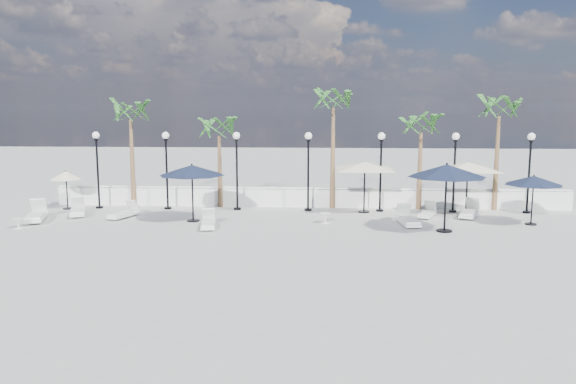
# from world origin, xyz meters

# --- Properties ---
(ground) EXTENTS (100.00, 100.00, 0.00)m
(ground) POSITION_xyz_m (0.00, 0.00, 0.00)
(ground) COLOR #ACACA7
(ground) RESTS_ON ground
(balustrade) EXTENTS (26.00, 0.30, 1.01)m
(balustrade) POSITION_xyz_m (0.00, 7.50, 0.47)
(balustrade) COLOR silver
(balustrade) RESTS_ON ground
(lamppost_0) EXTENTS (0.36, 0.36, 3.84)m
(lamppost_0) POSITION_xyz_m (-10.50, 6.50, 2.49)
(lamppost_0) COLOR black
(lamppost_0) RESTS_ON ground
(lamppost_1) EXTENTS (0.36, 0.36, 3.84)m
(lamppost_1) POSITION_xyz_m (-7.00, 6.50, 2.49)
(lamppost_1) COLOR black
(lamppost_1) RESTS_ON ground
(lamppost_2) EXTENTS (0.36, 0.36, 3.84)m
(lamppost_2) POSITION_xyz_m (-3.50, 6.50, 2.49)
(lamppost_2) COLOR black
(lamppost_2) RESTS_ON ground
(lamppost_3) EXTENTS (0.36, 0.36, 3.84)m
(lamppost_3) POSITION_xyz_m (0.00, 6.50, 2.49)
(lamppost_3) COLOR black
(lamppost_3) RESTS_ON ground
(lamppost_4) EXTENTS (0.36, 0.36, 3.84)m
(lamppost_4) POSITION_xyz_m (3.50, 6.50, 2.49)
(lamppost_4) COLOR black
(lamppost_4) RESTS_ON ground
(lamppost_5) EXTENTS (0.36, 0.36, 3.84)m
(lamppost_5) POSITION_xyz_m (7.00, 6.50, 2.49)
(lamppost_5) COLOR black
(lamppost_5) RESTS_ON ground
(lamppost_6) EXTENTS (0.36, 0.36, 3.84)m
(lamppost_6) POSITION_xyz_m (10.50, 6.50, 2.49)
(lamppost_6) COLOR black
(lamppost_6) RESTS_ON ground
(palm_0) EXTENTS (2.60, 2.60, 5.50)m
(palm_0) POSITION_xyz_m (-9.00, 7.30, 4.53)
(palm_0) COLOR brown
(palm_0) RESTS_ON ground
(palm_1) EXTENTS (2.60, 2.60, 4.70)m
(palm_1) POSITION_xyz_m (-4.50, 7.30, 3.75)
(palm_1) COLOR brown
(palm_1) RESTS_ON ground
(palm_2) EXTENTS (2.60, 2.60, 6.10)m
(palm_2) POSITION_xyz_m (1.20, 7.30, 5.12)
(palm_2) COLOR brown
(palm_2) RESTS_ON ground
(palm_3) EXTENTS (2.60, 2.60, 4.90)m
(palm_3) POSITION_xyz_m (5.50, 7.30, 3.95)
(palm_3) COLOR brown
(palm_3) RESTS_ON ground
(palm_4) EXTENTS (2.60, 2.60, 5.70)m
(palm_4) POSITION_xyz_m (9.20, 7.30, 4.73)
(palm_4) COLOR brown
(palm_4) RESTS_ON ground
(lounger_0) EXTENTS (1.35, 2.28, 0.81)m
(lounger_0) POSITION_xyz_m (-12.01, 3.10, 0.27)
(lounger_0) COLOR silver
(lounger_0) RESTS_ON ground
(lounger_1) EXTENTS (1.29, 2.02, 0.72)m
(lounger_1) POSITION_xyz_m (-10.75, 4.52, 0.24)
(lounger_1) COLOR silver
(lounger_1) RESTS_ON ground
(lounger_2) EXTENTS (1.08, 1.87, 0.67)m
(lounger_2) POSITION_xyz_m (-8.39, 4.09, 0.22)
(lounger_2) COLOR silver
(lounger_2) RESTS_ON ground
(lounger_3) EXTENTS (0.86, 1.83, 0.66)m
(lounger_3) POSITION_xyz_m (-4.07, 2.18, 0.22)
(lounger_3) COLOR silver
(lounger_3) RESTS_ON ground
(lounger_4) EXTENTS (1.10, 1.72, 0.62)m
(lounger_4) POSITION_xyz_m (5.54, 5.11, 0.21)
(lounger_4) COLOR silver
(lounger_4) RESTS_ON ground
(lounger_5) EXTENTS (1.37, 2.07, 0.74)m
(lounger_5) POSITION_xyz_m (7.48, 5.23, 0.25)
(lounger_5) COLOR silver
(lounger_5) RESTS_ON ground
(lounger_6) EXTENTS (0.88, 2.06, 0.75)m
(lounger_6) POSITION_xyz_m (4.37, 3.26, 0.25)
(lounger_6) COLOR silver
(lounger_6) RESTS_ON ground
(side_table_0) EXTENTS (0.46, 0.46, 0.44)m
(side_table_0) POSITION_xyz_m (-12.00, 1.60, 0.27)
(side_table_0) COLOR silver
(side_table_0) RESTS_ON ground
(side_table_1) EXTENTS (0.48, 0.48, 0.46)m
(side_table_1) POSITION_xyz_m (0.84, 3.49, 0.28)
(side_table_1) COLOR silver
(side_table_1) RESTS_ON ground
(side_table_2) EXTENTS (0.55, 0.55, 0.53)m
(side_table_2) POSITION_xyz_m (4.07, 4.47, 0.32)
(side_table_2) COLOR silver
(side_table_2) RESTS_ON ground
(parasol_navy_left) EXTENTS (2.92, 2.92, 2.58)m
(parasol_navy_left) POSITION_xyz_m (-5.04, 3.56, 2.27)
(parasol_navy_left) COLOR black
(parasol_navy_left) RESTS_ON ground
(parasol_navy_mid) EXTENTS (3.15, 3.15, 2.83)m
(parasol_navy_mid) POSITION_xyz_m (5.68, 2.10, 2.48)
(parasol_navy_mid) COLOR black
(parasol_navy_mid) RESTS_ON ground
(parasol_navy_right) EXTENTS (2.43, 2.43, 2.18)m
(parasol_navy_right) POSITION_xyz_m (9.72, 3.74, 1.91)
(parasol_navy_right) COLOR black
(parasol_navy_right) RESTS_ON ground
(parasol_cream_sq_a) EXTENTS (5.35, 5.35, 2.63)m
(parasol_cream_sq_a) POSITION_xyz_m (2.71, 6.20, 2.43)
(parasol_cream_sq_a) COLOR black
(parasol_cream_sq_a) RESTS_ON ground
(parasol_cream_sq_b) EXTENTS (5.28, 5.28, 2.65)m
(parasol_cream_sq_b) POSITION_xyz_m (7.55, 6.20, 2.44)
(parasol_cream_sq_b) COLOR black
(parasol_cream_sq_b) RESTS_ON ground
(parasol_cream_small) EXTENTS (1.58, 1.58, 1.94)m
(parasol_cream_small) POSITION_xyz_m (-12.00, 6.20, 1.66)
(parasol_cream_small) COLOR black
(parasol_cream_small) RESTS_ON ground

